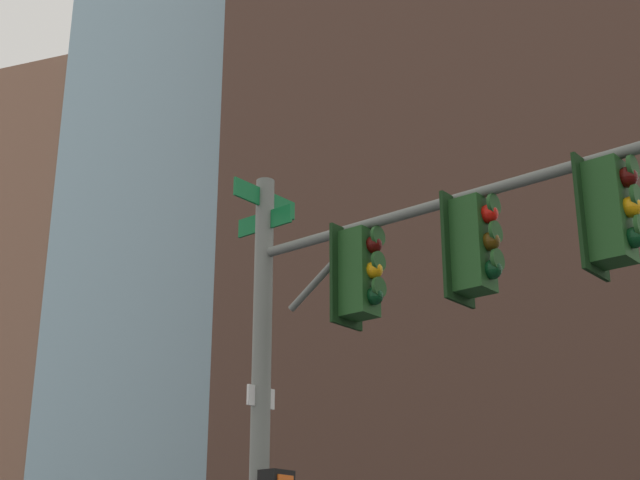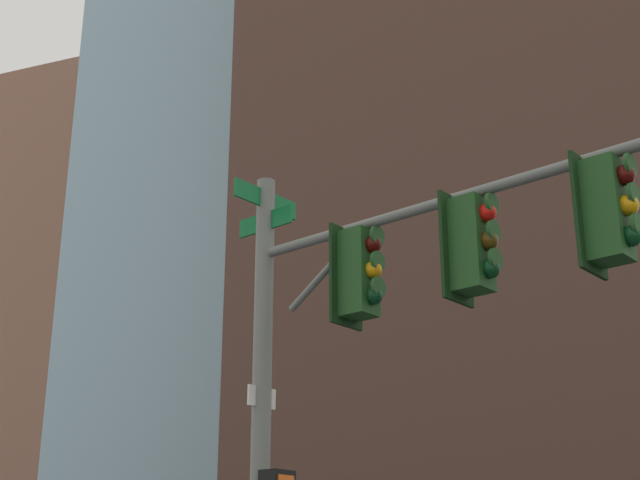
# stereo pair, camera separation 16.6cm
# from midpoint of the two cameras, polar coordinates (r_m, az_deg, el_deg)

# --- Properties ---
(signal_pole_assembly) EXTENTS (2.33, 5.45, 6.44)m
(signal_pole_assembly) POSITION_cam_midpoint_polar(r_m,az_deg,el_deg) (10.27, 3.16, -4.98)
(signal_pole_assembly) COLOR slate
(signal_pole_assembly) RESTS_ON ground_plane
(building_brick_nearside) EXTENTS (25.22, 19.01, 56.77)m
(building_brick_nearside) POSITION_cam_midpoint_polar(r_m,az_deg,el_deg) (52.12, 10.21, 11.30)
(building_brick_nearside) COLOR #4C3328
(building_brick_nearside) RESTS_ON ground_plane
(building_brick_midblock) EXTENTS (18.94, 15.48, 32.26)m
(building_brick_midblock) POSITION_cam_midpoint_polar(r_m,az_deg,el_deg) (62.50, -11.25, -6.14)
(building_brick_midblock) COLOR #845B47
(building_brick_midblock) RESTS_ON ground_plane
(building_glass_tower) EXTENTS (30.45, 33.64, 79.79)m
(building_glass_tower) POSITION_cam_midpoint_polar(r_m,az_deg,el_deg) (70.20, 4.71, 13.17)
(building_glass_tower) COLOR #8CB2C6
(building_glass_tower) RESTS_ON ground_plane
(building_brick_farside) EXTENTS (21.40, 15.28, 48.06)m
(building_brick_farside) POSITION_cam_midpoint_polar(r_m,az_deg,el_deg) (62.95, 12.36, 1.39)
(building_brick_farside) COLOR brown
(building_brick_farside) RESTS_ON ground_plane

